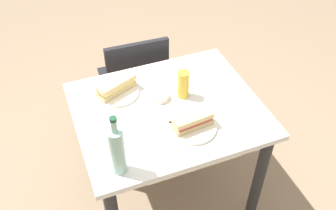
# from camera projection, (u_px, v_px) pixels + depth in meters

# --- Properties ---
(ground_plane) EXTENTS (8.00, 8.00, 0.00)m
(ground_plane) POSITION_uv_depth(u_px,v_px,m) (168.00, 196.00, 2.42)
(ground_plane) COLOR #8C755B
(dining_table) EXTENTS (0.91, 0.76, 0.76)m
(dining_table) POSITION_uv_depth(u_px,v_px,m) (168.00, 128.00, 2.00)
(dining_table) COLOR silver
(dining_table) RESTS_ON ground
(chair_far) EXTENTS (0.41, 0.41, 0.85)m
(chair_far) POSITION_uv_depth(u_px,v_px,m) (135.00, 83.00, 2.48)
(chair_far) COLOR black
(chair_far) RESTS_ON ground
(plate_near) EXTENTS (0.23, 0.23, 0.01)m
(plate_near) POSITION_uv_depth(u_px,v_px,m) (117.00, 92.00, 1.98)
(plate_near) COLOR silver
(plate_near) RESTS_ON dining_table
(baguette_sandwich_near) EXTENTS (0.22, 0.15, 0.07)m
(baguette_sandwich_near) POSITION_uv_depth(u_px,v_px,m) (116.00, 86.00, 1.95)
(baguette_sandwich_near) COLOR #DBB77A
(baguette_sandwich_near) RESTS_ON plate_near
(knife_near) EXTENTS (0.17, 0.08, 0.01)m
(knife_near) POSITION_uv_depth(u_px,v_px,m) (109.00, 87.00, 1.99)
(knife_near) COLOR silver
(knife_near) RESTS_ON plate_near
(plate_far) EXTENTS (0.23, 0.23, 0.01)m
(plate_far) POSITION_uv_depth(u_px,v_px,m) (192.00, 127.00, 1.79)
(plate_far) COLOR silver
(plate_far) RESTS_ON dining_table
(baguette_sandwich_far) EXTENTS (0.20, 0.09, 0.07)m
(baguette_sandwich_far) POSITION_uv_depth(u_px,v_px,m) (193.00, 121.00, 1.77)
(baguette_sandwich_far) COLOR #DBB77A
(baguette_sandwich_far) RESTS_ON plate_far
(knife_far) EXTENTS (0.18, 0.03, 0.01)m
(knife_far) POSITION_uv_depth(u_px,v_px,m) (185.00, 119.00, 1.82)
(knife_far) COLOR silver
(knife_far) RESTS_ON plate_far
(water_bottle) EXTENTS (0.07, 0.07, 0.31)m
(water_bottle) POSITION_uv_depth(u_px,v_px,m) (117.00, 150.00, 1.53)
(water_bottle) COLOR #99C6B7
(water_bottle) RESTS_ON dining_table
(beer_glass) EXTENTS (0.06, 0.06, 0.15)m
(beer_glass) POSITION_uv_depth(u_px,v_px,m) (183.00, 84.00, 1.92)
(beer_glass) COLOR gold
(beer_glass) RESTS_ON dining_table
(olive_bowl) EXTENTS (0.09, 0.09, 0.03)m
(olive_bowl) POSITION_uv_depth(u_px,v_px,m) (160.00, 97.00, 1.94)
(olive_bowl) COLOR silver
(olive_bowl) RESTS_ON dining_table
(paper_napkin) EXTENTS (0.18, 0.18, 0.00)m
(paper_napkin) POSITION_uv_depth(u_px,v_px,m) (140.00, 121.00, 1.83)
(paper_napkin) COLOR white
(paper_napkin) RESTS_ON dining_table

